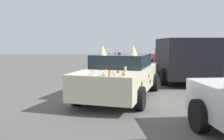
{
  "coord_description": "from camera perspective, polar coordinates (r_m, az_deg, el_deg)",
  "views": [
    {
      "loc": [
        -8.41,
        -0.07,
        1.81
      ],
      "look_at": [
        0.0,
        0.3,
        0.9
      ],
      "focal_mm": 41.35,
      "sensor_mm": 36.0,
      "label": 1
    }
  ],
  "objects": [
    {
      "name": "parked_van_far_left",
      "position": [
        12.66,
        15.36,
        2.85
      ],
      "size": [
        5.15,
        2.45,
        1.98
      ],
      "rotation": [
        0.0,
        0.0,
        3.12
      ],
      "color": "black",
      "rests_on": "ground"
    },
    {
      "name": "ground_plane",
      "position": [
        8.6,
        2.01,
        -5.98
      ],
      "size": [
        60.0,
        60.0,
        0.0
      ],
      "primitive_type": "plane",
      "color": "#514F4C"
    },
    {
      "name": "parked_sedan_near_right",
      "position": [
        17.03,
        12.15,
        2.37
      ],
      "size": [
        4.47,
        2.1,
        1.42
      ],
      "rotation": [
        0.0,
        0.0,
        -0.04
      ],
      "color": "red",
      "rests_on": "ground"
    },
    {
      "name": "art_car_decorated",
      "position": [
        8.5,
        2.06,
        -1.2
      ],
      "size": [
        4.98,
        2.92,
        1.71
      ],
      "rotation": [
        0.0,
        0.0,
        2.89
      ],
      "color": "beige",
      "rests_on": "ground"
    }
  ]
}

